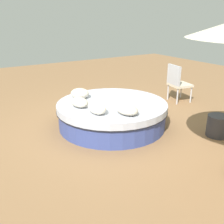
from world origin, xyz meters
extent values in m
plane|color=olive|center=(0.00, 0.00, 0.00)|extent=(16.00, 16.00, 0.00)
cylinder|color=#38478C|center=(0.00, 0.00, 0.19)|extent=(2.17, 2.17, 0.37)
cylinder|color=black|center=(0.00, 0.00, 0.37)|extent=(2.25, 2.25, 0.02)
cylinder|color=#B2B7C6|center=(0.00, 0.00, 0.44)|extent=(2.24, 2.24, 0.14)
ellipsoid|color=beige|center=(0.64, 0.41, 0.61)|extent=(0.43, 0.38, 0.20)
ellipsoid|color=beige|center=(0.13, 0.66, 0.60)|extent=(0.46, 0.31, 0.17)
ellipsoid|color=silver|center=(-0.39, 0.56, 0.62)|extent=(0.45, 0.29, 0.22)
ellipsoid|color=beige|center=(-0.69, 0.12, 0.60)|extent=(0.49, 0.34, 0.17)
cylinder|color=#B7B7BC|center=(0.66, -2.67, 0.21)|extent=(0.04, 0.04, 0.42)
cylinder|color=#B7B7BC|center=(0.23, -2.59, 0.21)|extent=(0.04, 0.04, 0.42)
cylinder|color=#B7B7BC|center=(0.74, -2.25, 0.21)|extent=(0.04, 0.04, 0.42)
cylinder|color=#B7B7BC|center=(0.31, -2.17, 0.21)|extent=(0.04, 0.04, 0.42)
cube|color=beige|center=(0.48, -2.42, 0.45)|extent=(0.60, 0.59, 0.06)
cube|color=#B7B7BC|center=(0.53, -2.20, 0.73)|extent=(0.52, 0.16, 0.50)
cylinder|color=#333338|center=(-1.47, -1.45, 0.20)|extent=(0.41, 0.41, 0.41)
camera|label=1|loc=(-4.30, 2.68, 2.18)|focal=42.25mm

